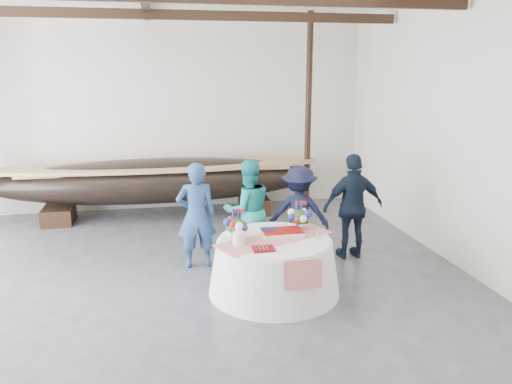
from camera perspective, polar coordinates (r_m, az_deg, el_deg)
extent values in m
cube|color=#3D3D42|center=(6.77, -11.08, -15.26)|extent=(10.00, 12.00, 0.01)
cube|color=silver|center=(11.97, -11.77, 8.72)|extent=(10.00, 0.02, 4.50)
cube|color=black|center=(9.98, -12.43, 19.23)|extent=(9.80, 0.12, 0.18)
cylinder|color=black|center=(11.58, 5.99, 8.77)|extent=(0.14, 0.14, 4.50)
cube|color=black|center=(11.66, -21.62, -2.47)|extent=(0.63, 0.81, 0.36)
cube|color=black|center=(11.65, -0.20, -1.48)|extent=(0.63, 0.81, 0.36)
ellipsoid|color=black|center=(11.29, -11.07, 1.30)|extent=(7.22, 1.44, 0.99)
cube|color=#9E7A4C|center=(11.23, -11.13, 2.64)|extent=(5.78, 0.95, 0.05)
cone|color=silver|center=(7.53, 2.08, -8.49)|extent=(1.96, 1.96, 0.81)
cylinder|color=silver|center=(7.38, 2.11, -5.51)|extent=(1.66, 1.66, 0.04)
cube|color=red|center=(7.37, 2.11, -5.34)|extent=(1.88, 1.22, 0.01)
cube|color=white|center=(7.51, 2.99, -4.72)|extent=(0.60, 0.40, 0.07)
cylinder|color=white|center=(7.10, -1.97, -5.32)|extent=(0.18, 0.18, 0.19)
cylinder|color=white|center=(7.53, -2.69, -4.09)|extent=(0.18, 0.18, 0.21)
cube|color=#67090F|center=(6.93, 0.84, -6.51)|extent=(0.30, 0.24, 0.03)
cone|color=silver|center=(7.41, 7.09, -4.88)|extent=(0.09, 0.09, 0.12)
imported|color=navy|center=(8.36, -6.84, -2.68)|extent=(0.66, 0.44, 1.80)
imported|color=teal|center=(8.63, -0.95, -2.12)|extent=(0.94, 0.77, 1.78)
imported|color=black|center=(8.72, 4.89, -2.40)|extent=(1.19, 0.85, 1.66)
imported|color=black|center=(8.87, 11.04, -1.64)|extent=(1.11, 0.50, 1.86)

